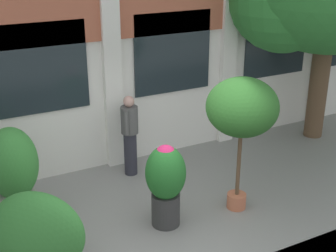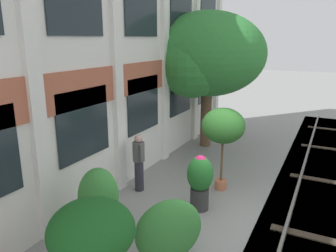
{
  "view_description": "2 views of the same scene",
  "coord_description": "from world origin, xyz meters",
  "px_view_note": "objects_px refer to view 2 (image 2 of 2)",
  "views": [
    {
      "loc": [
        -3.18,
        -5.77,
        4.5
      ],
      "look_at": [
        0.25,
        0.78,
        1.5
      ],
      "focal_mm": 50.0,
      "sensor_mm": 36.0,
      "label": 1
    },
    {
      "loc": [
        -7.24,
        -2.56,
        4.25
      ],
      "look_at": [
        0.6,
        1.45,
        1.88
      ],
      "focal_mm": 35.0,
      "sensor_mm": 36.0,
      "label": 2
    }
  ],
  "objects_px": {
    "potted_plant_terracotta_small": "(92,232)",
    "topiary_hedge": "(169,230)",
    "broadleaf_tree": "(208,57)",
    "potted_plant_low_pan": "(223,127)",
    "potted_plant_ribbed_drum": "(99,201)",
    "resident_watching_tracks": "(139,161)",
    "potted_plant_fluted_column": "(200,178)"
  },
  "relations": [
    {
      "from": "potted_plant_low_pan",
      "to": "potted_plant_fluted_column",
      "type": "bearing_deg",
      "value": 174.58
    },
    {
      "from": "broadleaf_tree",
      "to": "potted_plant_ribbed_drum",
      "type": "bearing_deg",
      "value": -178.19
    },
    {
      "from": "potted_plant_ribbed_drum",
      "to": "broadleaf_tree",
      "type": "bearing_deg",
      "value": 1.81
    },
    {
      "from": "potted_plant_ribbed_drum",
      "to": "potted_plant_low_pan",
      "type": "relative_size",
      "value": 0.67
    },
    {
      "from": "potted_plant_ribbed_drum",
      "to": "potted_plant_low_pan",
      "type": "height_order",
      "value": "potted_plant_low_pan"
    },
    {
      "from": "resident_watching_tracks",
      "to": "topiary_hedge",
      "type": "bearing_deg",
      "value": -98.41
    },
    {
      "from": "potted_plant_ribbed_drum",
      "to": "topiary_hedge",
      "type": "bearing_deg",
      "value": -90.07
    },
    {
      "from": "potted_plant_fluted_column",
      "to": "resident_watching_tracks",
      "type": "relative_size",
      "value": 0.87
    },
    {
      "from": "potted_plant_ribbed_drum",
      "to": "topiary_hedge",
      "type": "relative_size",
      "value": 1.16
    },
    {
      "from": "potted_plant_terracotta_small",
      "to": "potted_plant_ribbed_drum",
      "type": "xyz_separation_m",
      "value": [
        1.68,
        1.25,
        -0.58
      ]
    },
    {
      "from": "potted_plant_terracotta_small",
      "to": "potted_plant_low_pan",
      "type": "relative_size",
      "value": 0.8
    },
    {
      "from": "broadleaf_tree",
      "to": "potted_plant_fluted_column",
      "type": "height_order",
      "value": "broadleaf_tree"
    },
    {
      "from": "broadleaf_tree",
      "to": "potted_plant_ribbed_drum",
      "type": "height_order",
      "value": "broadleaf_tree"
    },
    {
      "from": "potted_plant_low_pan",
      "to": "resident_watching_tracks",
      "type": "xyz_separation_m",
      "value": [
        -1.15,
        2.07,
        -0.97
      ]
    },
    {
      "from": "broadleaf_tree",
      "to": "resident_watching_tracks",
      "type": "relative_size",
      "value": 3.16
    },
    {
      "from": "potted_plant_ribbed_drum",
      "to": "topiary_hedge",
      "type": "distance_m",
      "value": 1.71
    },
    {
      "from": "potted_plant_terracotta_small",
      "to": "potted_plant_ribbed_drum",
      "type": "height_order",
      "value": "potted_plant_terracotta_small"
    },
    {
      "from": "resident_watching_tracks",
      "to": "potted_plant_low_pan",
      "type": "bearing_deg",
      "value": -21.83
    },
    {
      "from": "potted_plant_terracotta_small",
      "to": "resident_watching_tracks",
      "type": "bearing_deg",
      "value": 22.86
    },
    {
      "from": "broadleaf_tree",
      "to": "topiary_hedge",
      "type": "distance_m",
      "value": 7.88
    },
    {
      "from": "broadleaf_tree",
      "to": "topiary_hedge",
      "type": "bearing_deg",
      "value": -164.79
    },
    {
      "from": "broadleaf_tree",
      "to": "potted_plant_fluted_column",
      "type": "distance_m",
      "value": 5.88
    },
    {
      "from": "broadleaf_tree",
      "to": "topiary_hedge",
      "type": "height_order",
      "value": "broadleaf_tree"
    },
    {
      "from": "broadleaf_tree",
      "to": "potted_plant_low_pan",
      "type": "distance_m",
      "value": 4.36
    },
    {
      "from": "broadleaf_tree",
      "to": "potted_plant_low_pan",
      "type": "height_order",
      "value": "broadleaf_tree"
    },
    {
      "from": "potted_plant_terracotta_small",
      "to": "potted_plant_ribbed_drum",
      "type": "bearing_deg",
      "value": 36.58
    },
    {
      "from": "potted_plant_terracotta_small",
      "to": "resident_watching_tracks",
      "type": "height_order",
      "value": "potted_plant_terracotta_small"
    },
    {
      "from": "potted_plant_low_pan",
      "to": "potted_plant_ribbed_drum",
      "type": "bearing_deg",
      "value": 155.1
    },
    {
      "from": "potted_plant_ribbed_drum",
      "to": "resident_watching_tracks",
      "type": "relative_size",
      "value": 0.96
    },
    {
      "from": "potted_plant_fluted_column",
      "to": "potted_plant_low_pan",
      "type": "xyz_separation_m",
      "value": [
        1.35,
        -0.13,
        1.03
      ]
    },
    {
      "from": "potted_plant_terracotta_small",
      "to": "topiary_hedge",
      "type": "xyz_separation_m",
      "value": [
        1.68,
        -0.45,
        -0.8
      ]
    },
    {
      "from": "potted_plant_terracotta_small",
      "to": "topiary_hedge",
      "type": "bearing_deg",
      "value": -15.04
    }
  ]
}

